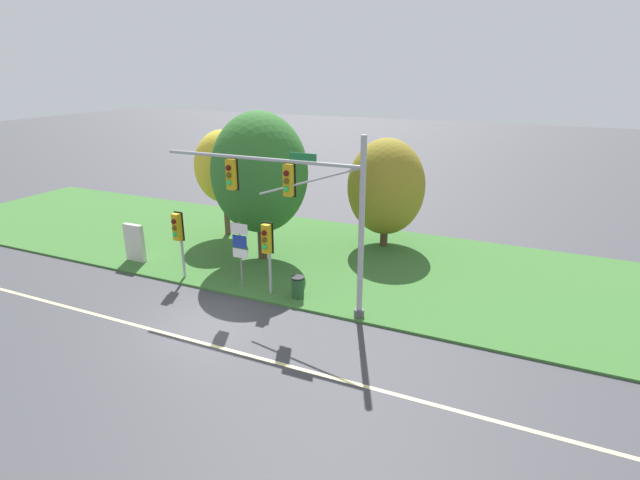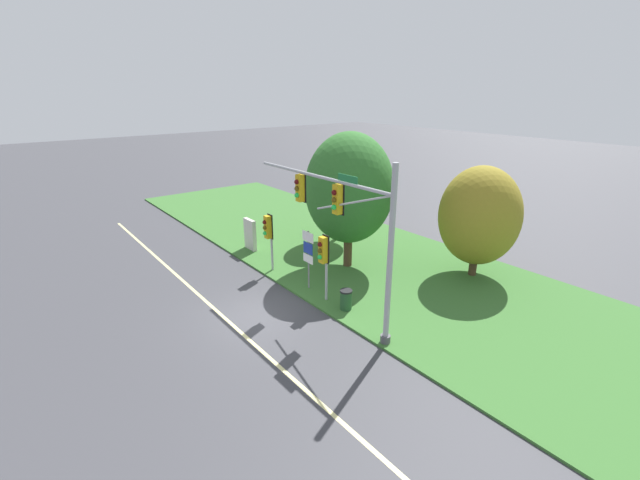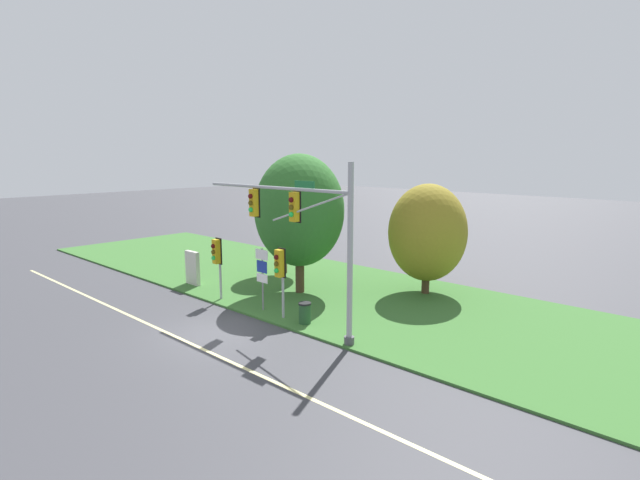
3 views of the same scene
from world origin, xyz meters
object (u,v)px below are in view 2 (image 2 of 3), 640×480
object	(u,v)px
trash_bin	(346,299)
tree_left_of_mast	(349,189)
pedestrian_signal_further_along	(268,230)
pedestrian_signal_near_kerb	(324,254)
tree_nearest_road	(338,179)
traffic_signal_mast	(346,219)
tree_behind_signpost	(479,216)
info_kiosk	(250,234)
route_sign_post	(308,252)

from	to	relation	value
trash_bin	tree_left_of_mast	bearing A→B (deg)	137.67
pedestrian_signal_further_along	tree_left_of_mast	bearing A→B (deg)	61.74
pedestrian_signal_near_kerb	tree_nearest_road	world-z (taller)	tree_nearest_road
pedestrian_signal_further_along	traffic_signal_mast	bearing A→B (deg)	-1.23
tree_behind_signpost	info_kiosk	xyz separation A→B (m)	(-10.58, -7.41, -2.30)
traffic_signal_mast	tree_behind_signpost	distance (m)	8.45
tree_nearest_road	tree_left_of_mast	size ratio (longest dim) A/B	0.82
traffic_signal_mast	route_sign_post	xyz separation A→B (m)	(-3.27, 0.51, -2.52)
pedestrian_signal_near_kerb	tree_left_of_mast	distance (m)	4.89
pedestrian_signal_further_along	route_sign_post	distance (m)	3.06
route_sign_post	trash_bin	world-z (taller)	route_sign_post
traffic_signal_mast	tree_behind_signpost	size ratio (longest dim) A/B	1.52
pedestrian_signal_near_kerb	info_kiosk	xyz separation A→B (m)	(-8.05, 0.68, -1.39)
tree_nearest_road	tree_behind_signpost	xyz separation A→B (m)	(8.81, 1.99, -0.71)
tree_behind_signpost	tree_left_of_mast	bearing A→B (deg)	-138.81
tree_left_of_mast	tree_behind_signpost	size ratio (longest dim) A/B	1.26
route_sign_post	tree_behind_signpost	bearing A→B (deg)	62.60
pedestrian_signal_further_along	tree_nearest_road	size ratio (longest dim) A/B	0.52
pedestrian_signal_near_kerb	traffic_signal_mast	bearing A→B (deg)	-8.10
pedestrian_signal_further_along	tree_nearest_road	distance (m)	6.66
tree_behind_signpost	traffic_signal_mast	bearing A→B (deg)	-95.36
tree_behind_signpost	trash_bin	size ratio (longest dim) A/B	6.23
traffic_signal_mast	tree_left_of_mast	size ratio (longest dim) A/B	1.20
pedestrian_signal_further_along	tree_behind_signpost	world-z (taller)	tree_behind_signpost
tree_left_of_mast	traffic_signal_mast	bearing A→B (deg)	-42.90
tree_left_of_mast	pedestrian_signal_near_kerb	bearing A→B (deg)	-56.02
pedestrian_signal_further_along	tree_behind_signpost	distance (m)	10.87
pedestrian_signal_near_kerb	route_sign_post	distance (m)	1.60
tree_behind_signpost	info_kiosk	bearing A→B (deg)	-145.02
pedestrian_signal_near_kerb	info_kiosk	distance (m)	8.20
pedestrian_signal_near_kerb	route_sign_post	size ratio (longest dim) A/B	1.08
trash_bin	traffic_signal_mast	bearing A→B (deg)	-46.81
trash_bin	tree_behind_signpost	bearing A→B (deg)	80.60
tree_nearest_road	info_kiosk	bearing A→B (deg)	-108.15
tree_nearest_road	tree_left_of_mast	bearing A→B (deg)	-32.42
traffic_signal_mast	route_sign_post	world-z (taller)	traffic_signal_mast
traffic_signal_mast	tree_behind_signpost	bearing A→B (deg)	84.64
pedestrian_signal_further_along	pedestrian_signal_near_kerb	bearing A→B (deg)	1.45
route_sign_post	tree_behind_signpost	xyz separation A→B (m)	(4.05, 7.82, 1.33)
trash_bin	tree_nearest_road	bearing A→B (deg)	142.33
pedestrian_signal_further_along	info_kiosk	distance (m)	3.85
tree_behind_signpost	tree_nearest_road	bearing A→B (deg)	-167.28
traffic_signal_mast	tree_left_of_mast	xyz separation A→B (m)	(-4.24, 3.94, -0.07)
pedestrian_signal_near_kerb	tree_behind_signpost	world-z (taller)	tree_behind_signpost
info_kiosk	tree_behind_signpost	bearing A→B (deg)	34.98
pedestrian_signal_near_kerb	tree_behind_signpost	xyz separation A→B (m)	(2.53, 8.08, 0.90)
pedestrian_signal_near_kerb	tree_left_of_mast	size ratio (longest dim) A/B	0.44
tree_nearest_road	trash_bin	xyz separation A→B (m)	(7.52, -5.80, -3.48)
tree_nearest_road	trash_bin	world-z (taller)	tree_nearest_road
pedestrian_signal_further_along	tree_nearest_road	world-z (taller)	tree_nearest_road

